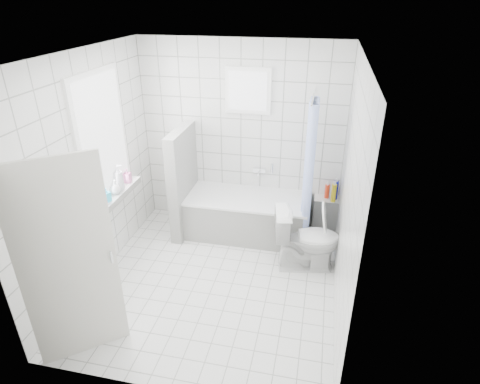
# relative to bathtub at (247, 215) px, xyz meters

# --- Properties ---
(ground) EXTENTS (3.00, 3.00, 0.00)m
(ground) POSITION_rel_bathtub_xyz_m (-0.17, -1.12, -0.29)
(ground) COLOR white
(ground) RESTS_ON ground
(ceiling) EXTENTS (3.00, 3.00, 0.00)m
(ceiling) POSITION_rel_bathtub_xyz_m (-0.17, -1.12, 2.31)
(ceiling) COLOR white
(ceiling) RESTS_ON ground
(wall_back) EXTENTS (2.80, 0.02, 2.60)m
(wall_back) POSITION_rel_bathtub_xyz_m (-0.17, 0.38, 1.01)
(wall_back) COLOR white
(wall_back) RESTS_ON ground
(wall_front) EXTENTS (2.80, 0.02, 2.60)m
(wall_front) POSITION_rel_bathtub_xyz_m (-0.17, -2.62, 1.01)
(wall_front) COLOR white
(wall_front) RESTS_ON ground
(wall_left) EXTENTS (0.02, 3.00, 2.60)m
(wall_left) POSITION_rel_bathtub_xyz_m (-1.57, -1.12, 1.01)
(wall_left) COLOR white
(wall_left) RESTS_ON ground
(wall_right) EXTENTS (0.02, 3.00, 2.60)m
(wall_right) POSITION_rel_bathtub_xyz_m (1.23, -1.12, 1.01)
(wall_right) COLOR white
(wall_right) RESTS_ON ground
(window_left) EXTENTS (0.01, 0.90, 1.40)m
(window_left) POSITION_rel_bathtub_xyz_m (-1.53, -0.82, 1.31)
(window_left) COLOR white
(window_left) RESTS_ON wall_left
(window_back) EXTENTS (0.50, 0.01, 0.50)m
(window_back) POSITION_rel_bathtub_xyz_m (-0.07, 0.33, 1.66)
(window_back) COLOR white
(window_back) RESTS_ON wall_back
(window_sill) EXTENTS (0.18, 1.02, 0.08)m
(window_sill) POSITION_rel_bathtub_xyz_m (-1.48, -0.82, 0.57)
(window_sill) COLOR white
(window_sill) RESTS_ON wall_left
(door) EXTENTS (0.64, 0.54, 2.00)m
(door) POSITION_rel_bathtub_xyz_m (-1.12, -2.35, 0.71)
(door) COLOR silver
(door) RESTS_ON ground
(bathtub) EXTENTS (1.67, 0.77, 0.58)m
(bathtub) POSITION_rel_bathtub_xyz_m (0.00, 0.00, 0.00)
(bathtub) COLOR white
(bathtub) RESTS_ON ground
(partition_wall) EXTENTS (0.15, 0.85, 1.50)m
(partition_wall) POSITION_rel_bathtub_xyz_m (-0.90, -0.05, 0.46)
(partition_wall) COLOR white
(partition_wall) RESTS_ON ground
(tiled_ledge) EXTENTS (0.40, 0.24, 0.55)m
(tiled_ledge) POSITION_rel_bathtub_xyz_m (1.10, 0.25, -0.02)
(tiled_ledge) COLOR white
(tiled_ledge) RESTS_ON ground
(toilet) EXTENTS (0.86, 0.59, 0.81)m
(toilet) POSITION_rel_bathtub_xyz_m (0.86, -0.60, 0.11)
(toilet) COLOR white
(toilet) RESTS_ON ground
(curtain_rod) EXTENTS (0.02, 0.80, 0.02)m
(curtain_rod) POSITION_rel_bathtub_xyz_m (0.78, -0.02, 1.71)
(curtain_rod) COLOR silver
(curtain_rod) RESTS_ON wall_back
(shower_curtain) EXTENTS (0.14, 0.48, 1.78)m
(shower_curtain) POSITION_rel_bathtub_xyz_m (0.78, -0.16, 0.81)
(shower_curtain) COLOR #4E6EE7
(shower_curtain) RESTS_ON curtain_rod
(tub_faucet) EXTENTS (0.18, 0.06, 0.06)m
(tub_faucet) POSITION_rel_bathtub_xyz_m (0.10, 0.33, 0.56)
(tub_faucet) COLOR silver
(tub_faucet) RESTS_ON wall_back
(sill_bottles) EXTENTS (0.20, 0.72, 0.33)m
(sill_bottles) POSITION_rel_bathtub_xyz_m (-1.47, -0.84, 0.74)
(sill_bottles) COLOR silver
(sill_bottles) RESTS_ON window_sill
(ledge_bottles) EXTENTS (0.18, 0.16, 0.26)m
(ledge_bottles) POSITION_rel_bathtub_xyz_m (1.13, 0.23, 0.38)
(ledge_bottles) COLOR red
(ledge_bottles) RESTS_ON tiled_ledge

